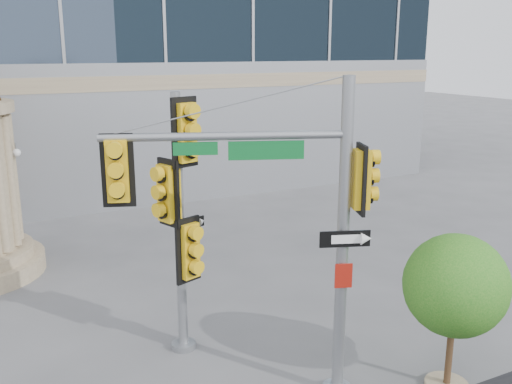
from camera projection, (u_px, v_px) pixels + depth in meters
name	position (u px, v px, depth m)	size (l,w,h in m)	color
ground	(295.00, 372.00, 11.85)	(120.00, 120.00, 0.00)	#545456
main_signal_pole	(284.00, 208.00, 10.16)	(4.52, 2.05, 6.10)	slate
secondary_signal_pole	(180.00, 206.00, 11.88)	(1.07, 0.77, 5.70)	slate
street_tree	(456.00, 289.00, 10.87)	(2.03, 1.99, 3.17)	gray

